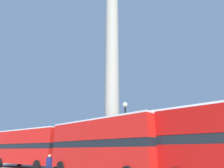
{
  "coord_description": "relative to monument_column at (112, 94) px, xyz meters",
  "views": [
    {
      "loc": [
        13.77,
        -16.76,
        1.94
      ],
      "look_at": [
        0.0,
        0.0,
        9.13
      ],
      "focal_mm": 32.0,
      "sensor_mm": 36.0,
      "label": 1
    }
  ],
  "objects": [
    {
      "name": "pedestrian_near_lamp",
      "position": [
        0.25,
        -7.58,
        -7.0
      ],
      "size": [
        0.46,
        0.26,
        1.64
      ],
      "rotation": [
        0.0,
        0.0,
        0.23
      ],
      "color": "#192347",
      "rests_on": "ground_plane"
    },
    {
      "name": "bus_a",
      "position": [
        -9.11,
        -4.07,
        -5.55
      ],
      "size": [
        10.68,
        3.39,
        4.23
      ],
      "rotation": [
        0.0,
        0.0,
        0.06
      ],
      "color": "red",
      "rests_on": "ground_plane"
    },
    {
      "name": "monument_column",
      "position": [
        0.0,
        0.0,
        0.0
      ],
      "size": [
        4.78,
        4.78,
        24.09
      ],
      "color": "#A39E8E",
      "rests_on": "ground_plane"
    },
    {
      "name": "street_lamp",
      "position": [
        2.96,
        -1.64,
        -4.13
      ],
      "size": [
        0.47,
        0.47,
        6.24
      ],
      "color": "black",
      "rests_on": "ground_plane"
    },
    {
      "name": "bus_c",
      "position": [
        2.28,
        -4.2,
        -5.51
      ],
      "size": [
        11.1,
        3.5,
        4.33
      ],
      "rotation": [
        0.0,
        0.0,
        -0.09
      ],
      "color": "red",
      "rests_on": "ground_plane"
    }
  ]
}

